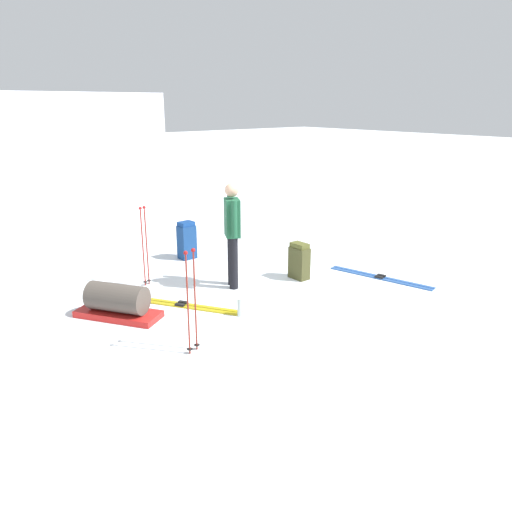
{
  "coord_description": "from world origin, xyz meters",
  "views": [
    {
      "loc": [
        -4.47,
        -5.51,
        2.89
      ],
      "look_at": [
        0.0,
        0.0,
        0.7
      ],
      "focal_mm": 35.04,
      "sensor_mm": 36.0,
      "label": 1
    }
  ],
  "objects_px": {
    "ski_pair_far": "(380,277)",
    "gear_sled": "(118,302)",
    "backpack_large_dark": "(187,241)",
    "thermos_bottle": "(240,307)",
    "backpack_bright": "(299,261)",
    "ski_pair_near": "(182,305)",
    "ski_poles_planted_far": "(144,242)",
    "ski_poles_planted_near": "(191,296)",
    "skier_standing": "(232,230)"
  },
  "relations": [
    {
      "from": "ski_pair_near",
      "to": "gear_sled",
      "type": "bearing_deg",
      "value": 167.12
    },
    {
      "from": "ski_poles_planted_far",
      "to": "gear_sled",
      "type": "relative_size",
      "value": 1.05
    },
    {
      "from": "skier_standing",
      "to": "gear_sled",
      "type": "relative_size",
      "value": 1.36
    },
    {
      "from": "ski_pair_far",
      "to": "ski_poles_planted_near",
      "type": "bearing_deg",
      "value": -176.73
    },
    {
      "from": "skier_standing",
      "to": "ski_poles_planted_near",
      "type": "distance_m",
      "value": 2.29
    },
    {
      "from": "backpack_large_dark",
      "to": "ski_pair_far",
      "type": "bearing_deg",
      "value": -57.32
    },
    {
      "from": "ski_poles_planted_far",
      "to": "gear_sled",
      "type": "distance_m",
      "value": 1.4
    },
    {
      "from": "backpack_large_dark",
      "to": "thermos_bottle",
      "type": "bearing_deg",
      "value": -107.11
    },
    {
      "from": "backpack_large_dark",
      "to": "ski_poles_planted_near",
      "type": "distance_m",
      "value": 3.84
    },
    {
      "from": "ski_pair_near",
      "to": "backpack_bright",
      "type": "bearing_deg",
      "value": -5.8
    },
    {
      "from": "skier_standing",
      "to": "backpack_large_dark",
      "type": "bearing_deg",
      "value": 82.84
    },
    {
      "from": "skier_standing",
      "to": "thermos_bottle",
      "type": "relative_size",
      "value": 6.54
    },
    {
      "from": "skier_standing",
      "to": "thermos_bottle",
      "type": "distance_m",
      "value": 1.46
    },
    {
      "from": "ski_pair_far",
      "to": "thermos_bottle",
      "type": "distance_m",
      "value": 2.85
    },
    {
      "from": "ski_pair_far",
      "to": "gear_sled",
      "type": "bearing_deg",
      "value": 162.64
    },
    {
      "from": "backpack_large_dark",
      "to": "ski_poles_planted_far",
      "type": "height_order",
      "value": "ski_poles_planted_far"
    },
    {
      "from": "ski_poles_planted_far",
      "to": "backpack_bright",
      "type": "bearing_deg",
      "value": -32.07
    },
    {
      "from": "ski_pair_far",
      "to": "gear_sled",
      "type": "height_order",
      "value": "gear_sled"
    },
    {
      "from": "skier_standing",
      "to": "ski_pair_far",
      "type": "height_order",
      "value": "skier_standing"
    },
    {
      "from": "ski_poles_planted_near",
      "to": "gear_sled",
      "type": "relative_size",
      "value": 1.03
    },
    {
      "from": "ski_poles_planted_far",
      "to": "ski_poles_planted_near",
      "type": "bearing_deg",
      "value": -104.85
    },
    {
      "from": "ski_pair_near",
      "to": "ski_poles_planted_near",
      "type": "xyz_separation_m",
      "value": [
        -0.63,
        -1.32,
        0.71
      ]
    },
    {
      "from": "backpack_bright",
      "to": "thermos_bottle",
      "type": "bearing_deg",
      "value": -160.45
    },
    {
      "from": "skier_standing",
      "to": "ski_poles_planted_far",
      "type": "relative_size",
      "value": 1.29
    },
    {
      "from": "backpack_large_dark",
      "to": "gear_sled",
      "type": "bearing_deg",
      "value": -141.41
    },
    {
      "from": "gear_sled",
      "to": "backpack_bright",
      "type": "bearing_deg",
      "value": -7.89
    },
    {
      "from": "ski_pair_far",
      "to": "gear_sled",
      "type": "distance_m",
      "value": 4.38
    },
    {
      "from": "skier_standing",
      "to": "ski_poles_planted_far",
      "type": "bearing_deg",
      "value": 138.12
    },
    {
      "from": "backpack_bright",
      "to": "gear_sled",
      "type": "bearing_deg",
      "value": 172.11
    },
    {
      "from": "ski_poles_planted_near",
      "to": "thermos_bottle",
      "type": "bearing_deg",
      "value": 24.22
    },
    {
      "from": "ski_pair_far",
      "to": "thermos_bottle",
      "type": "bearing_deg",
      "value": 174.77
    },
    {
      "from": "backpack_large_dark",
      "to": "ski_poles_planted_far",
      "type": "xyz_separation_m",
      "value": [
        -1.29,
        -0.83,
        0.38
      ]
    },
    {
      "from": "ski_pair_near",
      "to": "thermos_bottle",
      "type": "height_order",
      "value": "thermos_bottle"
    },
    {
      "from": "ski_pair_near",
      "to": "ski_poles_planted_near",
      "type": "distance_m",
      "value": 1.63
    },
    {
      "from": "thermos_bottle",
      "to": "ski_pair_near",
      "type": "bearing_deg",
      "value": 118.02
    },
    {
      "from": "ski_pair_near",
      "to": "ski_poles_planted_near",
      "type": "relative_size",
      "value": 1.31
    },
    {
      "from": "gear_sled",
      "to": "thermos_bottle",
      "type": "xyz_separation_m",
      "value": [
        1.35,
        -1.05,
        -0.09
      ]
    },
    {
      "from": "skier_standing",
      "to": "ski_poles_planted_near",
      "type": "xyz_separation_m",
      "value": [
        -1.71,
        -1.51,
        -0.24
      ]
    },
    {
      "from": "ski_pair_near",
      "to": "ski_poles_planted_far",
      "type": "relative_size",
      "value": 1.28
    },
    {
      "from": "ski_pair_far",
      "to": "ski_poles_planted_near",
      "type": "xyz_separation_m",
      "value": [
        -3.91,
        -0.22,
        0.71
      ]
    },
    {
      "from": "thermos_bottle",
      "to": "ski_pair_far",
      "type": "bearing_deg",
      "value": -5.23
    },
    {
      "from": "ski_poles_planted_near",
      "to": "thermos_bottle",
      "type": "relative_size",
      "value": 4.96
    },
    {
      "from": "backpack_large_dark",
      "to": "ski_poles_planted_near",
      "type": "bearing_deg",
      "value": -120.49
    },
    {
      "from": "backpack_bright",
      "to": "thermos_bottle",
      "type": "relative_size",
      "value": 2.41
    },
    {
      "from": "backpack_large_dark",
      "to": "thermos_bottle",
      "type": "distance_m",
      "value": 2.95
    },
    {
      "from": "backpack_bright",
      "to": "thermos_bottle",
      "type": "xyz_separation_m",
      "value": [
        -1.74,
        -0.62,
        -0.18
      ]
    },
    {
      "from": "ski_poles_planted_far",
      "to": "skier_standing",
      "type": "bearing_deg",
      "value": -41.88
    },
    {
      "from": "ski_pair_far",
      "to": "backpack_large_dark",
      "type": "relative_size",
      "value": 2.54
    },
    {
      "from": "backpack_bright",
      "to": "ski_poles_planted_near",
      "type": "distance_m",
      "value": 3.05
    },
    {
      "from": "skier_standing",
      "to": "ski_poles_planted_far",
      "type": "height_order",
      "value": "skier_standing"
    }
  ]
}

